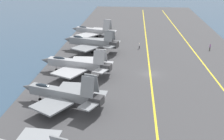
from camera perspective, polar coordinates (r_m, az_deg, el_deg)
name	(u,v)px	position (r m, az deg, el deg)	size (l,w,h in m)	color
ground_plane	(150,76)	(62.67, 7.74, -1.16)	(2000.00, 2000.00, 0.00)	#334C66
carrier_deck	(150,75)	(62.60, 7.75, -0.99)	(194.09, 49.27, 0.40)	#424244
deck_stripe_foul_line	(213,76)	(64.73, 19.82, -1.15)	(174.68, 0.36, 0.01)	yellow
deck_stripe_centerline	(150,74)	(62.52, 7.76, -0.81)	(174.68, 0.36, 0.01)	yellow
parked_jet_second	(62,94)	(48.41, -10.03, -4.76)	(12.63, 15.78, 6.49)	gray
parked_jet_third	(76,64)	(61.80, -7.26, 1.23)	(13.73, 16.76, 6.05)	#A8AAAF
parked_jet_fourth	(91,42)	(77.04, -4.30, 5.68)	(13.87, 16.30, 6.26)	gray
parked_jet_fifth	(93,31)	(91.21, -3.79, 7.93)	(14.07, 15.41, 6.40)	#A8AAAF
crew_white_vest	(139,45)	(80.22, 5.57, 4.98)	(0.42, 0.32, 1.71)	#232328
crew_purple_vest	(210,47)	(82.98, 19.30, 4.45)	(0.44, 0.36, 1.78)	#383328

